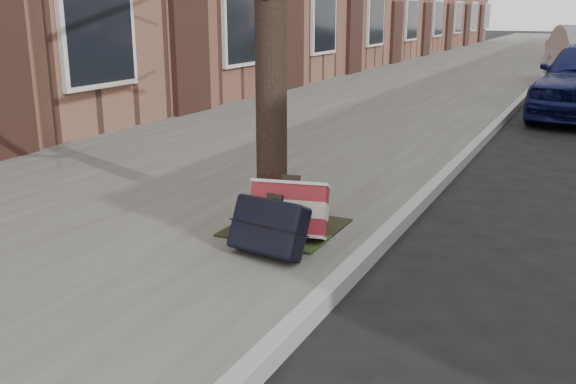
% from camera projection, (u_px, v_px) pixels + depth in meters
% --- Properties ---
extents(ground, '(120.00, 120.00, 0.00)m').
position_uv_depth(ground, '(525.00, 371.00, 3.38)').
color(ground, black).
rests_on(ground, ground).
extents(near_sidewalk, '(5.00, 70.00, 0.12)m').
position_uv_depth(near_sidewalk, '(448.00, 76.00, 17.90)').
color(near_sidewalk, '#67655D').
rests_on(near_sidewalk, ground).
extents(dirt_patch, '(0.85, 0.85, 0.02)m').
position_uv_depth(dirt_patch, '(286.00, 227.00, 5.23)').
color(dirt_patch, black).
rests_on(dirt_patch, near_sidewalk).
extents(suitcase_red, '(0.64, 0.44, 0.45)m').
position_uv_depth(suitcase_red, '(289.00, 210.00, 4.95)').
color(suitcase_red, maroon).
rests_on(suitcase_red, near_sidewalk).
extents(suitcase_navy, '(0.60, 0.40, 0.44)m').
position_uv_depth(suitcase_navy, '(269.00, 226.00, 4.60)').
color(suitcase_navy, black).
rests_on(suitcase_navy, near_sidewalk).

